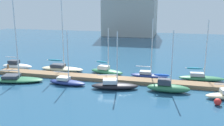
# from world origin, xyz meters

# --- Properties ---
(ground_plane) EXTENTS (120.00, 120.00, 0.00)m
(ground_plane) POSITION_xyz_m (0.00, 0.00, 0.00)
(ground_plane) COLOR navy
(dock_pier) EXTENTS (33.29, 1.94, 0.50)m
(dock_pier) POSITION_xyz_m (0.00, 0.00, 0.25)
(dock_pier) COLOR #846647
(dock_pier) RESTS_ON ground_plane
(dock_piling_near_end) EXTENTS (0.28, 0.28, 1.10)m
(dock_piling_near_end) POSITION_xyz_m (-16.25, 0.82, 0.55)
(dock_piling_near_end) COLOR #846647
(dock_piling_near_end) RESTS_ON ground_plane
(sailboat_0) EXTENTS (5.18, 1.93, 7.39)m
(sailboat_0) POSITION_xyz_m (-15.84, 2.43, 0.56)
(sailboat_0) COLOR white
(sailboat_0) RESTS_ON ground_plane
(sailboat_1) EXTENTS (7.38, 3.88, 11.17)m
(sailboat_1) POSITION_xyz_m (-11.81, -3.51, 0.45)
(sailboat_1) COLOR #2D7047
(sailboat_1) RESTS_ON ground_plane
(sailboat_2) EXTENTS (6.90, 2.33, 10.88)m
(sailboat_2) POSITION_xyz_m (-8.46, 3.28, 0.49)
(sailboat_2) COLOR beige
(sailboat_2) RESTS_ON ground_plane
(sailboat_3) EXTENTS (5.14, 1.91, 6.96)m
(sailboat_3) POSITION_xyz_m (-4.78, -2.94, 0.43)
(sailboat_3) COLOR navy
(sailboat_3) RESTS_ON ground_plane
(sailboat_4) EXTENTS (5.35, 2.66, 6.76)m
(sailboat_4) POSITION_xyz_m (-1.17, 3.17, 0.51)
(sailboat_4) COLOR #2D7047
(sailboat_4) RESTS_ON ground_plane
(sailboat_5) EXTENTS (5.99, 3.03, 7.05)m
(sailboat_5) POSITION_xyz_m (1.56, -3.08, 0.48)
(sailboat_5) COLOR black
(sailboat_5) RESTS_ON ground_plane
(sailboat_6) EXTENTS (5.24, 1.57, 8.23)m
(sailboat_6) POSITION_xyz_m (5.15, 2.78, 0.44)
(sailboat_6) COLOR navy
(sailboat_6) RESTS_ON ground_plane
(sailboat_7) EXTENTS (5.06, 1.80, 7.31)m
(sailboat_7) POSITION_xyz_m (7.96, -2.59, 0.63)
(sailboat_7) COLOR #2D7047
(sailboat_7) RESTS_ON ground_plane
(sailboat_8) EXTENTS (6.18, 2.09, 8.21)m
(sailboat_8) POSITION_xyz_m (12.17, 3.12, 0.50)
(sailboat_8) COLOR #2D7047
(sailboat_8) RESTS_ON ground_plane
(mooring_buoy_red) EXTENTS (0.74, 0.74, 0.74)m
(mooring_buoy_red) POSITION_xyz_m (13.09, -5.45, 0.37)
(mooring_buoy_red) COLOR red
(mooring_buoy_red) RESTS_ON ground_plane
(harbor_building_distant) EXTENTS (16.61, 13.49, 21.00)m
(harbor_building_distant) POSITION_xyz_m (-6.33, 52.04, 10.50)
(harbor_building_distant) COLOR #ADA89E
(harbor_building_distant) RESTS_ON ground_plane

